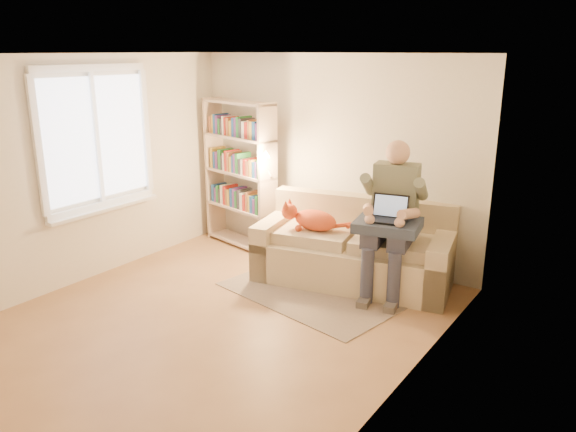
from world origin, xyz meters
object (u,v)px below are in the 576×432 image
Objects in this scene: sofa at (355,252)px; person at (392,211)px; cat at (307,219)px; bookshelf at (240,167)px; laptop at (397,215)px.

person reaches higher than sofa.
cat is 0.39× the size of bookshelf.
laptop is at bearing -61.57° from person.
person is 3.87× the size of laptop.
person is at bearing -20.21° from sofa.
sofa is 5.45× the size of laptop.
person is at bearing 5.37° from bookshelf.
cat is at bearing -6.37° from bookshelf.
bookshelf reaches higher than sofa.
sofa is 0.68m from cat.
sofa is 2.05m from bookshelf.
bookshelf is at bearing 161.77° from sofa.
bookshelf is (-2.49, 0.42, 0.15)m from laptop.
sofa is 1.19× the size of bookshelf.
laptop is at bearing -31.76° from sofa.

